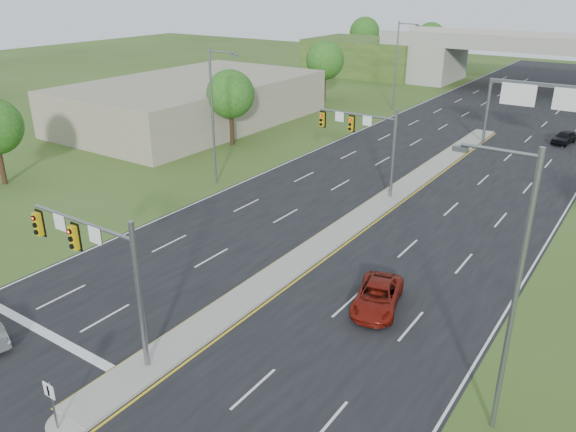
% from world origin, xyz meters
% --- Properties ---
extents(ground, '(240.00, 240.00, 0.00)m').
position_xyz_m(ground, '(0.00, 0.00, 0.00)').
color(ground, '#374D1B').
rests_on(ground, ground).
extents(road, '(24.00, 160.00, 0.02)m').
position_xyz_m(road, '(0.00, 35.00, 0.01)').
color(road, black).
rests_on(road, ground).
extents(median, '(2.00, 54.00, 0.16)m').
position_xyz_m(median, '(0.00, 23.00, 0.10)').
color(median, gray).
rests_on(median, road).
extents(median_nose, '(2.00, 2.00, 0.16)m').
position_xyz_m(median_nose, '(0.00, -4.00, 0.10)').
color(median_nose, gray).
rests_on(median_nose, road).
extents(lane_markings, '(23.72, 160.00, 0.01)m').
position_xyz_m(lane_markings, '(-0.60, 28.91, 0.02)').
color(lane_markings, gold).
rests_on(lane_markings, road).
extents(signal_mast_near, '(6.62, 0.60, 7.00)m').
position_xyz_m(signal_mast_near, '(-2.26, -0.07, 4.73)').
color(signal_mast_near, slate).
rests_on(signal_mast_near, ground).
extents(signal_mast_far, '(6.62, 0.60, 7.00)m').
position_xyz_m(signal_mast_far, '(-2.26, 24.93, 4.73)').
color(signal_mast_far, slate).
rests_on(signal_mast_far, ground).
extents(keep_right_sign, '(0.60, 0.13, 2.20)m').
position_xyz_m(keep_right_sign, '(0.00, -4.53, 1.52)').
color(keep_right_sign, slate).
rests_on(keep_right_sign, ground).
extents(sign_gantry, '(11.58, 0.44, 6.67)m').
position_xyz_m(sign_gantry, '(6.68, 44.92, 5.24)').
color(sign_gantry, slate).
rests_on(sign_gantry, ground).
extents(overpass, '(80.00, 14.00, 8.10)m').
position_xyz_m(overpass, '(0.00, 80.00, 3.55)').
color(overpass, gray).
rests_on(overpass, ground).
extents(lightpole_l_mid, '(2.85, 0.25, 11.00)m').
position_xyz_m(lightpole_l_mid, '(-13.30, 20.00, 6.10)').
color(lightpole_l_mid, slate).
rests_on(lightpole_l_mid, ground).
extents(lightpole_l_far, '(2.85, 0.25, 11.00)m').
position_xyz_m(lightpole_l_far, '(-13.30, 55.00, 6.10)').
color(lightpole_l_far, slate).
rests_on(lightpole_l_far, ground).
extents(lightpole_r_near, '(2.85, 0.25, 11.00)m').
position_xyz_m(lightpole_r_near, '(13.30, 5.00, 6.10)').
color(lightpole_r_near, slate).
rests_on(lightpole_r_near, ground).
extents(tree_l_near, '(4.80, 4.80, 7.60)m').
position_xyz_m(tree_l_near, '(-20.00, 30.00, 5.18)').
color(tree_l_near, '#382316').
rests_on(tree_l_near, ground).
extents(tree_l_mid, '(5.20, 5.20, 8.12)m').
position_xyz_m(tree_l_mid, '(-24.00, 55.00, 5.51)').
color(tree_l_mid, '#382316').
rests_on(tree_l_mid, ground).
extents(tree_back_a, '(6.00, 6.00, 8.85)m').
position_xyz_m(tree_back_a, '(-38.00, 94.00, 5.84)').
color(tree_back_a, '#382316').
rests_on(tree_back_a, ground).
extents(tree_back_b, '(5.60, 5.60, 8.32)m').
position_xyz_m(tree_back_b, '(-24.00, 94.00, 5.51)').
color(tree_back_b, '#382316').
rests_on(tree_back_b, ground).
extents(commercial_building, '(18.00, 30.00, 5.00)m').
position_xyz_m(commercial_building, '(-30.00, 35.00, 2.50)').
color(commercial_building, gray).
rests_on(commercial_building, ground).
extents(car_far_a, '(3.27, 5.04, 1.29)m').
position_xyz_m(car_far_a, '(6.13, 10.12, 0.67)').
color(car_far_a, maroon).
rests_on(car_far_a, road).
extents(car_far_c, '(2.22, 4.06, 1.31)m').
position_xyz_m(car_far_c, '(8.12, 49.72, 0.67)').
color(car_far_c, black).
rests_on(car_far_c, road).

